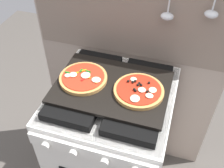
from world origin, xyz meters
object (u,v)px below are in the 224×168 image
at_px(pizza_left, 83,78).
at_px(pizza_right, 139,91).
at_px(stove, 112,143).
at_px(baking_tray, 112,87).

height_order(pizza_left, pizza_right, pizza_right).
bearing_deg(stove, pizza_left, 179.55).
height_order(stove, baking_tray, baking_tray).
bearing_deg(pizza_left, pizza_right, -1.38).
distance_m(baking_tray, pizza_right, 0.13).
distance_m(stove, baking_tray, 0.46).
height_order(baking_tray, pizza_left, pizza_left).
bearing_deg(baking_tray, pizza_right, -3.11).
relative_size(baking_tray, pizza_left, 2.32).
distance_m(stove, pizza_right, 0.50).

